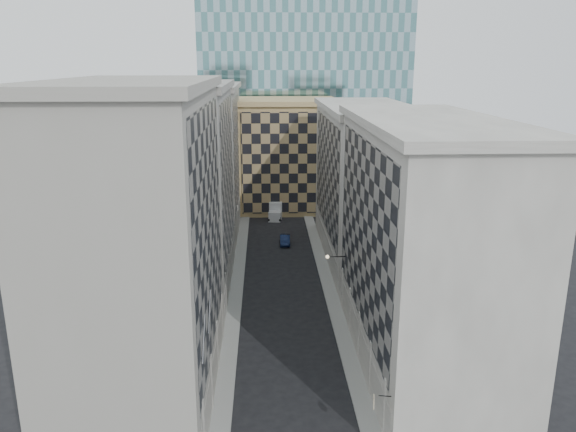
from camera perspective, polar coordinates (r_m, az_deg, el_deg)
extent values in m
cube|color=gray|center=(63.37, -5.29, -7.67)|extent=(1.50, 100.00, 0.15)
cube|color=gray|center=(63.69, 4.27, -7.52)|extent=(1.50, 100.00, 0.15)
cube|color=#9C988C|center=(42.42, -14.67, -3.46)|extent=(10.00, 22.00, 23.00)
cube|color=gray|center=(41.19, -8.16, -1.47)|extent=(0.25, 19.36, 18.00)
cube|color=#9C988C|center=(45.81, -7.71, -15.25)|extent=(0.45, 21.12, 3.20)
cube|color=#9C988C|center=(40.29, -15.83, 12.71)|extent=(10.80, 22.80, 0.70)
cylinder|color=#9C988C|center=(38.64, -9.11, -20.71)|extent=(0.90, 0.90, 4.40)
cylinder|color=#9C988C|center=(43.17, -8.27, -16.42)|extent=(0.90, 0.90, 4.40)
cylinder|color=#9C988C|center=(47.91, -7.62, -12.96)|extent=(0.90, 0.90, 4.40)
cylinder|color=#9C988C|center=(52.79, -7.11, -10.12)|extent=(0.90, 0.90, 4.40)
cube|color=gray|center=(63.43, -10.61, 2.54)|extent=(10.00, 22.00, 22.00)
cube|color=gray|center=(62.60, -6.24, 3.95)|extent=(0.25, 19.36, 17.00)
cube|color=gray|center=(65.64, -6.04, -5.42)|extent=(0.45, 21.12, 3.20)
cube|color=gray|center=(61.94, -11.14, 12.82)|extent=(10.80, 22.80, 0.70)
cylinder|color=gray|center=(57.79, -6.69, -7.77)|extent=(0.90, 0.90, 4.40)
cylinder|color=gray|center=(62.87, -6.34, -5.80)|extent=(0.90, 0.90, 4.40)
cylinder|color=gray|center=(68.02, -6.04, -4.12)|extent=(0.90, 0.90, 4.40)
cylinder|color=gray|center=(73.21, -5.79, -2.69)|extent=(0.90, 0.90, 4.40)
cube|color=#9C988C|center=(84.94, -8.58, 5.52)|extent=(10.00, 22.00, 21.00)
cube|color=gray|center=(84.32, -5.30, 6.59)|extent=(0.25, 19.36, 16.00)
cube|color=#9C988C|center=(86.52, -5.18, -0.23)|extent=(0.45, 21.12, 3.20)
cube|color=#9C988C|center=(83.79, -8.88, 12.85)|extent=(10.80, 22.80, 0.70)
cylinder|color=#9C988C|center=(78.45, -5.57, -1.44)|extent=(0.90, 0.90, 4.40)
cylinder|color=#9C988C|center=(83.72, -5.38, -0.35)|extent=(0.90, 0.90, 4.40)
cylinder|color=#9C988C|center=(89.02, -5.21, 0.62)|extent=(0.90, 0.90, 4.40)
cylinder|color=#9C988C|center=(94.35, -5.06, 1.47)|extent=(0.90, 0.90, 4.40)
cube|color=#A5A198|center=(47.51, 13.51, -3.25)|extent=(10.00, 26.00, 20.00)
cube|color=gray|center=(45.96, 7.77, -1.62)|extent=(0.25, 22.88, 15.00)
cube|color=#A5A198|center=(49.76, 7.44, -12.59)|extent=(0.45, 24.96, 3.20)
cube|color=#A5A198|center=(45.35, 14.34, 9.24)|extent=(10.80, 26.80, 0.70)
cylinder|color=#A5A198|center=(40.75, 10.27, -18.65)|extent=(0.90, 0.90, 4.40)
cylinder|color=#A5A198|center=(45.04, 8.81, -14.98)|extent=(0.90, 0.90, 4.40)
cylinder|color=#A5A198|center=(49.51, 7.64, -11.96)|extent=(0.90, 0.90, 4.40)
cylinder|color=#A5A198|center=(54.11, 6.69, -9.45)|extent=(0.90, 0.90, 4.40)
cylinder|color=#A5A198|center=(58.81, 5.90, -7.33)|extent=(0.90, 0.90, 4.40)
cube|color=#A5A198|center=(73.05, 7.82, 3.14)|extent=(10.00, 28.00, 19.00)
cube|color=gray|center=(72.04, 4.03, 4.29)|extent=(0.25, 24.64, 14.00)
cube|color=#A5A198|center=(74.43, 3.96, -2.82)|extent=(0.45, 26.88, 3.20)
cube|color=#A5A198|center=(71.62, 8.11, 10.86)|extent=(10.80, 28.80, 0.70)
cube|color=tan|center=(97.61, -0.11, 6.08)|extent=(16.00, 14.00, 18.00)
cube|color=tan|center=(90.61, 0.08, 5.35)|extent=(15.20, 0.25, 16.50)
cube|color=tan|center=(96.53, -0.11, 11.59)|extent=(16.80, 14.80, 0.80)
cube|color=#2E2924|center=(110.78, -1.46, 9.80)|extent=(6.00, 6.00, 28.00)
cube|color=#2E2924|center=(110.31, -1.51, 17.42)|extent=(7.00, 7.00, 1.40)
cylinder|color=gray|center=(36.59, -8.57, -12.21)|extent=(0.10, 2.33, 2.33)
cylinder|color=gray|center=(40.16, -7.98, -9.57)|extent=(0.10, 2.33, 2.33)
cylinder|color=black|center=(55.91, 4.94, -4.13)|extent=(1.80, 0.08, 0.08)
sphere|color=#FFE5B2|center=(55.80, 4.02, -4.15)|extent=(0.36, 0.36, 0.36)
cube|color=silver|center=(90.50, -1.34, 0.00)|extent=(2.15, 2.31, 1.58)
cube|color=silver|center=(92.55, -1.22, 0.72)|extent=(2.36, 3.37, 2.73)
cylinder|color=black|center=(90.01, -1.94, -0.35)|extent=(0.35, 0.82, 0.79)
cylinder|color=black|center=(89.86, -0.82, -0.37)|extent=(0.35, 0.82, 0.79)
cylinder|color=black|center=(93.89, -1.69, 0.32)|extent=(0.35, 0.82, 0.79)
cylinder|color=black|center=(93.75, -0.62, 0.30)|extent=(0.35, 0.82, 0.79)
imported|color=#101C3D|center=(78.94, -0.32, -2.43)|extent=(1.46, 3.98, 1.30)
cylinder|color=black|center=(38.20, 9.81, -17.57)|extent=(0.80, 0.20, 0.06)
cube|color=#C7B492|center=(38.29, 8.70, -18.15)|extent=(0.18, 0.70, 0.70)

